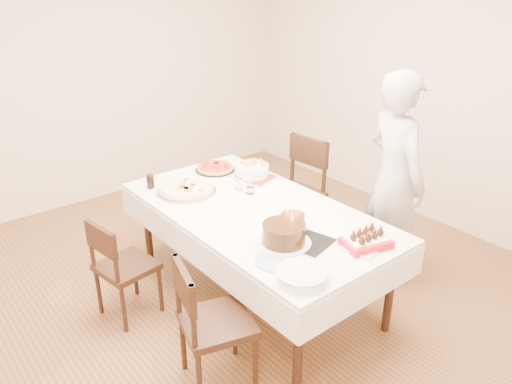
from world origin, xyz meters
TOP-DOWN VIEW (x-y plane):
  - floor at (0.00, 0.00)m, footprint 5.00×5.00m
  - wall_back at (0.00, 2.50)m, footprint 4.50×0.04m
  - wall_right at (2.25, 0.00)m, footprint 0.04×5.00m
  - dining_table at (0.01, -0.08)m, footprint 1.56×2.33m
  - chair_right_savory at (0.75, 0.32)m, footprint 0.56×0.56m
  - chair_left_savory at (-0.87, 0.33)m, footprint 0.47×0.47m
  - chair_left_dessert at (-0.75, -0.64)m, footprint 0.56×0.56m
  - person at (1.05, -0.54)m, footprint 0.59×0.73m
  - pizza_white at (-0.23, 0.51)m, footprint 0.60×0.60m
  - pizza_pepperoni at (0.23, 0.76)m, footprint 0.42×0.42m
  - red_placemat at (0.40, 0.39)m, footprint 0.34×0.34m
  - pasta_bowl at (0.39, 0.45)m, footprint 0.35×0.35m
  - taper_candle at (0.16, 0.17)m, footprint 0.08×0.08m
  - shaker_pair at (0.14, 0.28)m, footprint 0.11×0.11m
  - cola_glass at (-0.41, 0.77)m, footprint 0.07×0.07m
  - layer_cake at (-0.17, -0.58)m, footprint 0.42×0.42m
  - cake_board at (-0.03, -0.67)m, footprint 0.35×0.35m
  - birthday_cake at (0.02, -0.47)m, footprint 0.21×0.21m
  - strawberry_box at (0.22, -0.94)m, footprint 0.34×0.27m
  - box_lid at (0.23, -0.94)m, footprint 0.36×0.28m
  - plate_stack at (-0.37, -0.96)m, footprint 0.38×0.38m
  - china_plate at (-0.36, -0.71)m, footprint 0.30×0.30m

SIDE VIEW (x-z plane):
  - floor at x=0.00m, z-range 0.00..0.00m
  - dining_table at x=0.01m, z-range 0.00..0.75m
  - chair_left_savory at x=-0.87m, z-range 0.00..0.81m
  - chair_left_dessert at x=-0.75m, z-range 0.00..0.88m
  - chair_right_savory at x=0.75m, z-range 0.00..1.02m
  - red_placemat at x=0.40m, z-range 0.75..0.75m
  - cake_board at x=-0.03m, z-range 0.74..0.76m
  - box_lid at x=0.23m, z-range 0.74..0.76m
  - china_plate at x=-0.36m, z-range 0.75..0.76m
  - pizza_white at x=-0.23m, z-range 0.75..0.79m
  - pizza_pepperoni at x=0.23m, z-range 0.75..0.79m
  - plate_stack at x=-0.37m, z-range 0.75..0.81m
  - strawberry_box at x=0.22m, z-range 0.75..0.83m
  - shaker_pair at x=0.14m, z-range 0.75..0.85m
  - pasta_bowl at x=0.39m, z-range 0.76..0.85m
  - cola_glass at x=-0.41m, z-range 0.75..0.86m
  - layer_cake at x=-0.17m, z-range 0.75..0.89m
  - birthday_cake at x=0.02m, z-range 0.76..0.92m
  - person at x=1.05m, z-range 0.00..1.73m
  - taper_candle at x=0.16m, z-range 0.75..1.05m
  - wall_back at x=0.00m, z-range 0.00..2.70m
  - wall_right at x=2.25m, z-range 0.00..2.70m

